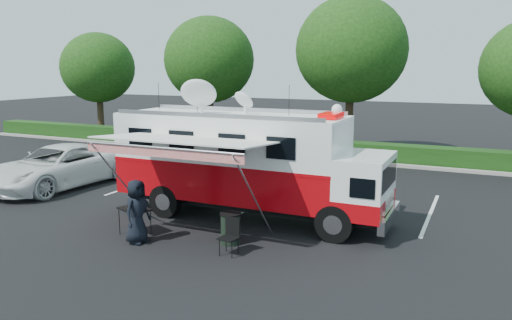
{
  "coord_description": "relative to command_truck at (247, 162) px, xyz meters",
  "views": [
    {
      "loc": [
        6.99,
        -14.63,
        5.02
      ],
      "look_at": [
        0.0,
        0.5,
        1.9
      ],
      "focal_mm": 35.0,
      "sensor_mm": 36.0,
      "label": 1
    }
  ],
  "objects": [
    {
      "name": "ground_plane",
      "position": [
        0.08,
        0.0,
        -1.91
      ],
      "size": [
        120.0,
        120.0,
        0.0
      ],
      "primitive_type": "plane",
      "color": "black",
      "rests_on": "ground"
    },
    {
      "name": "back_border",
      "position": [
        1.22,
        12.9,
        3.1
      ],
      "size": [
        60.0,
        6.14,
        8.87
      ],
      "color": "#9E998E",
      "rests_on": "ground_plane"
    },
    {
      "name": "stall_lines",
      "position": [
        -0.42,
        3.0,
        -1.9
      ],
      "size": [
        24.12,
        5.5,
        0.01
      ],
      "color": "silver",
      "rests_on": "ground_plane"
    },
    {
      "name": "command_truck",
      "position": [
        0.0,
        0.0,
        0.0
      ],
      "size": [
        9.27,
        2.55,
        4.45
      ],
      "color": "black",
      "rests_on": "ground_plane"
    },
    {
      "name": "awning",
      "position": [
        -0.83,
        -2.65,
        0.96
      ],
      "size": [
        5.06,
        2.62,
        3.06
      ],
      "color": "silver",
      "rests_on": "ground_plane"
    },
    {
      "name": "white_suv",
      "position": [
        -9.17,
        0.6,
        -1.91
      ],
      "size": [
        3.31,
        6.49,
        1.75
      ],
      "primitive_type": "imported",
      "rotation": [
        0.0,
        0.0,
        -0.06
      ],
      "color": "silver",
      "rests_on": "ground_plane"
    },
    {
      "name": "person",
      "position": [
        -1.82,
        -3.55,
        -1.91
      ],
      "size": [
        0.62,
        0.93,
        1.87
      ],
      "primitive_type": "imported",
      "rotation": [
        0.0,
        0.0,
        1.54
      ],
      "color": "black",
      "rests_on": "ground_plane"
    },
    {
      "name": "folding_table",
      "position": [
        -2.37,
        -2.97,
        -1.14
      ],
      "size": [
        1.14,
        0.97,
        0.82
      ],
      "color": "black",
      "rests_on": "ground_plane"
    },
    {
      "name": "folding_chair",
      "position": [
        1.03,
        -3.18,
        -1.32
      ],
      "size": [
        0.54,
        0.56,
        0.99
      ],
      "color": "black",
      "rests_on": "ground_plane"
    },
    {
      "name": "trash_bin",
      "position": [
        0.66,
        -2.5,
        -1.45
      ],
      "size": [
        0.61,
        0.61,
        0.91
      ],
      "color": "black",
      "rests_on": "ground_plane"
    }
  ]
}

